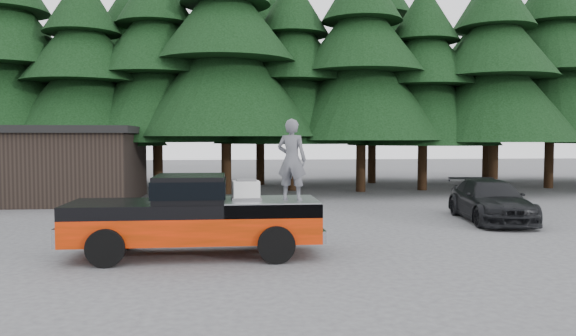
{
  "coord_description": "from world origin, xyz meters",
  "views": [
    {
      "loc": [
        -0.81,
        -13.76,
        2.78
      ],
      "look_at": [
        0.61,
        0.0,
        2.05
      ],
      "focal_mm": 35.0,
      "sensor_mm": 36.0,
      "label": 1
    }
  ],
  "objects": [
    {
      "name": "truck_cab",
      "position": [
        -1.75,
        -0.43,
        1.62
      ],
      "size": [
        1.66,
        1.9,
        0.59
      ],
      "primitive_type": "cube",
      "color": "black",
      "rests_on": "pickup_truck"
    },
    {
      "name": "treeline",
      "position": [
        0.42,
        17.2,
        7.72
      ],
      "size": [
        60.15,
        16.05,
        17.5
      ],
      "color": "black",
      "rests_on": "ground"
    },
    {
      "name": "pickup_truck",
      "position": [
        -1.65,
        -0.43,
        0.67
      ],
      "size": [
        6.0,
        2.04,
        1.33
      ],
      "primitive_type": null,
      "color": "red",
      "rests_on": "ground"
    },
    {
      "name": "parked_car",
      "position": [
        7.89,
        4.2,
        0.69
      ],
      "size": [
        2.52,
        4.96,
        1.38
      ],
      "primitive_type": "imported",
      "rotation": [
        0.0,
        0.0,
        -0.13
      ],
      "color": "black",
      "rests_on": "ground"
    },
    {
      "name": "man_on_bed",
      "position": [
        0.63,
        -0.7,
        2.29
      ],
      "size": [
        0.82,
        0.7,
        1.91
      ],
      "primitive_type": "imported",
      "rotation": [
        0.0,
        0.0,
        2.73
      ],
      "color": "#54555C",
      "rests_on": "pickup_truck"
    },
    {
      "name": "ground",
      "position": [
        0.0,
        0.0,
        0.0
      ],
      "size": [
        120.0,
        120.0,
        0.0
      ],
      "primitive_type": "plane",
      "color": "#454547",
      "rests_on": "ground"
    },
    {
      "name": "utility_building",
      "position": [
        -9.0,
        12.0,
        1.67
      ],
      "size": [
        8.4,
        6.4,
        3.3
      ],
      "color": "black",
      "rests_on": "ground"
    },
    {
      "name": "air_compressor",
      "position": [
        -0.44,
        -0.47,
        1.54
      ],
      "size": [
        0.65,
        0.55,
        0.42
      ],
      "primitive_type": "cube",
      "rotation": [
        0.0,
        0.0,
        0.06
      ],
      "color": "silver",
      "rests_on": "pickup_truck"
    }
  ]
}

